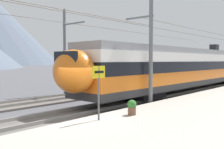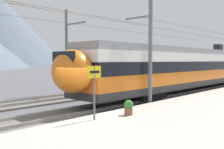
% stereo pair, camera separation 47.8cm
% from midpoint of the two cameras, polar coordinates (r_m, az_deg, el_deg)
% --- Properties ---
extents(ground_plane, '(400.00, 400.00, 0.00)m').
position_cam_midpoint_polar(ground_plane, '(12.21, -7.33, -10.33)').
color(ground_plane, '#4C4C51').
extents(platform_slab, '(120.00, 6.88, 0.38)m').
position_cam_midpoint_polar(platform_slab, '(9.38, 9.87, -13.30)').
color(platform_slab, '#A39E93').
rests_on(platform_slab, ground).
extents(track_near, '(120.00, 3.00, 0.28)m').
position_cam_midpoint_polar(track_near, '(13.10, -10.63, -9.13)').
color(track_near, '#5B5651').
rests_on(track_near, ground).
extents(track_far, '(120.00, 3.00, 0.28)m').
position_cam_midpoint_polar(track_far, '(17.25, -20.36, -6.30)').
color(track_far, '#5B5651').
rests_on(track_far, ground).
extents(train_near_platform, '(30.69, 2.86, 4.27)m').
position_cam_midpoint_polar(train_near_platform, '(25.15, 18.90, 1.58)').
color(train_near_platform, '#2D2D30').
rests_on(train_near_platform, track_near).
extents(train_far_track, '(35.01, 2.89, 4.27)m').
position_cam_midpoint_polar(train_far_track, '(38.35, 19.78, 2.04)').
color(train_far_track, '#2D2D30').
rests_on(train_far_track, track_far).
extents(catenary_mast_mid, '(39.91, 2.03, 7.63)m').
position_cam_midpoint_polar(catenary_mast_mid, '(15.57, 9.03, 7.19)').
color(catenary_mast_mid, slate).
rests_on(catenary_mast_mid, ground).
extents(catenary_mast_far_side, '(39.91, 2.63, 7.14)m').
position_cam_midpoint_polar(catenary_mast_far_side, '(22.02, -9.17, 5.60)').
color(catenary_mast_far_side, slate).
rests_on(catenary_mast_far_side, ground).
extents(platform_sign, '(0.70, 0.08, 2.24)m').
position_cam_midpoint_polar(platform_sign, '(10.54, -2.67, -1.31)').
color(platform_sign, '#59595B').
rests_on(platform_sign, platform_slab).
extents(potted_plant_platform_edge, '(0.42, 0.42, 0.68)m').
position_cam_midpoint_polar(potted_plant_platform_edge, '(11.68, 4.87, -7.15)').
color(potted_plant_platform_edge, brown).
rests_on(potted_plant_platform_edge, platform_slab).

